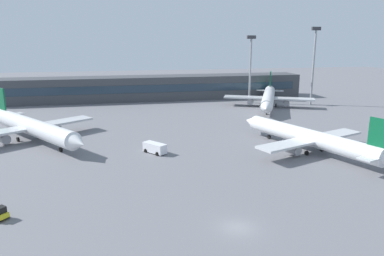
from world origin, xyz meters
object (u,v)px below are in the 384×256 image
at_px(airplane_mid, 33,127).
at_px(floodlight_tower_east, 250,64).
at_px(service_van_white, 155,148).
at_px(floodlight_tower_west, 314,61).
at_px(airplane_far, 268,98).
at_px(airplane_near, 307,137).

distance_m(airplane_mid, floodlight_tower_east, 77.97).
relative_size(service_van_white, floodlight_tower_west, 0.20).
bearing_deg(floodlight_tower_east, service_van_white, -127.02).
distance_m(airplane_far, service_van_white, 61.52).
height_order(airplane_mid, floodlight_tower_west, floodlight_tower_west).
xyz_separation_m(airplane_near, airplane_mid, (-57.32, 19.66, 0.33)).
distance_m(airplane_far, floodlight_tower_east, 15.14).
bearing_deg(airplane_mid, floodlight_tower_west, 19.69).
distance_m(airplane_near, airplane_far, 49.98).
relative_size(airplane_mid, floodlight_tower_east, 1.54).
bearing_deg(floodlight_tower_west, airplane_far, -172.29).
bearing_deg(airplane_far, service_van_white, -135.05).
xyz_separation_m(airplane_near, service_van_white, (-31.19, 5.00, -1.83)).
height_order(service_van_white, floodlight_tower_west, floodlight_tower_west).
relative_size(airplane_near, airplane_far, 0.91).
relative_size(airplane_far, service_van_white, 7.67).
xyz_separation_m(airplane_far, service_van_white, (-43.51, -43.43, -2.20)).
distance_m(service_van_white, floodlight_tower_east, 68.49).
relative_size(airplane_mid, service_van_white, 6.93).
bearing_deg(floodlight_tower_east, floodlight_tower_west, -21.37).
xyz_separation_m(airplane_near, floodlight_tower_west, (29.59, 50.77, 12.53)).
distance_m(airplane_near, service_van_white, 31.64).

